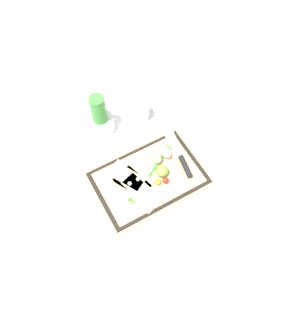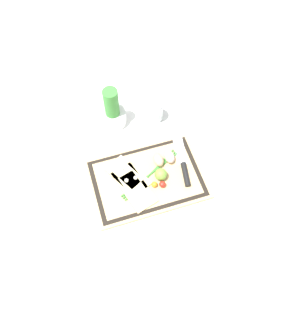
{
  "view_description": "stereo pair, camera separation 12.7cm",
  "coord_description": "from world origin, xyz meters",
  "views": [
    {
      "loc": [
        -0.29,
        -0.48,
        1.17
      ],
      "look_at": [
        0.0,
        0.04,
        0.04
      ],
      "focal_mm": 35.0,
      "sensor_mm": 36.0,
      "label": 1
    },
    {
      "loc": [
        -0.18,
        -0.53,
        1.17
      ],
      "look_at": [
        0.0,
        0.04,
        0.04
      ],
      "focal_mm": 35.0,
      "sensor_mm": 36.0,
      "label": 2
    }
  ],
  "objects": [
    {
      "name": "ground_plane",
      "position": [
        0.0,
        0.0,
        0.0
      ],
      "size": [
        6.0,
        6.0,
        0.0
      ],
      "primitive_type": "plane",
      "color": "silver"
    },
    {
      "name": "cutting_board",
      "position": [
        0.0,
        0.0,
        0.01
      ],
      "size": [
        0.44,
        0.3,
        0.02
      ],
      "color": "tan",
      "rests_on": "ground_plane"
    },
    {
      "name": "pizza_slice_near",
      "position": [
        -0.06,
        -0.03,
        0.03
      ],
      "size": [
        0.14,
        0.22,
        0.02
      ],
      "color": "#DBBC7F",
      "rests_on": "cutting_board"
    },
    {
      "name": "pizza_slice_far",
      "position": [
        -0.07,
        0.03,
        0.03
      ],
      "size": [
        0.16,
        0.2,
        0.02
      ],
      "color": "#DBBC7F",
      "rests_on": "cutting_board"
    },
    {
      "name": "knife",
      "position": [
        0.15,
        0.01,
        0.03
      ],
      "size": [
        0.08,
        0.28,
        0.02
      ],
      "color": "silver",
      "rests_on": "cutting_board"
    },
    {
      "name": "egg_brown",
      "position": [
        0.07,
        0.05,
        0.04
      ],
      "size": [
        0.04,
        0.06,
        0.04
      ],
      "primitive_type": "ellipsoid",
      "color": "tan",
      "rests_on": "cutting_board"
    },
    {
      "name": "egg_pink",
      "position": [
        0.11,
        0.05,
        0.04
      ],
      "size": [
        0.04,
        0.06,
        0.04
      ],
      "primitive_type": "ellipsoid",
      "color": "beige",
      "rests_on": "cutting_board"
    },
    {
      "name": "lime",
      "position": [
        0.05,
        -0.01,
        0.04
      ],
      "size": [
        0.05,
        0.05,
        0.05
      ],
      "primitive_type": "sphere",
      "color": "#70A838",
      "rests_on": "cutting_board"
    },
    {
      "name": "cherry_tomato_red",
      "position": [
        0.05,
        -0.05,
        0.03
      ],
      "size": [
        0.03,
        0.03,
        0.03
      ],
      "primitive_type": "sphere",
      "color": "red",
      "rests_on": "cutting_board"
    },
    {
      "name": "cherry_tomato_yellow",
      "position": [
        0.02,
        -0.04,
        0.03
      ],
      "size": [
        0.02,
        0.02,
        0.02
      ],
      "primitive_type": "sphere",
      "color": "orange",
      "rests_on": "cutting_board"
    },
    {
      "name": "scallion_bunch",
      "position": [
        0.02,
        0.01,
        0.02
      ],
      "size": [
        0.27,
        0.16,
        0.01
      ],
      "color": "#388433",
      "rests_on": "cutting_board"
    },
    {
      "name": "herb_pot",
      "position": [
        -0.05,
        0.31,
        0.07
      ],
      "size": [
        0.11,
        0.11,
        0.19
      ],
      "color": "white",
      "rests_on": "ground_plane"
    },
    {
      "name": "sauce_jar",
      "position": [
        0.12,
        0.28,
        0.04
      ],
      "size": [
        0.07,
        0.07,
        0.1
      ],
      "color": "silver",
      "rests_on": "ground_plane"
    }
  ]
}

